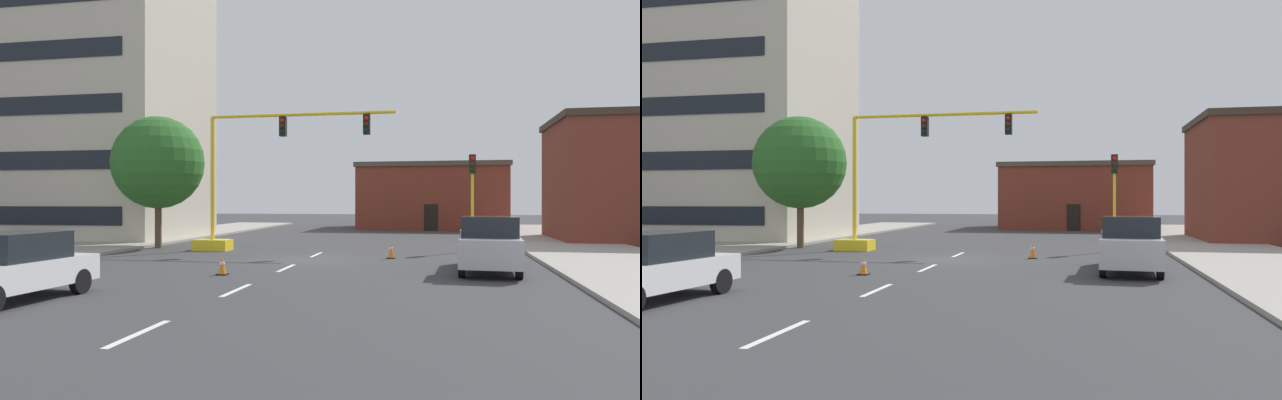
# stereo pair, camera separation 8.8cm
# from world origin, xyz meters

# --- Properties ---
(ground_plane) EXTENTS (160.00, 160.00, 0.00)m
(ground_plane) POSITION_xyz_m (0.00, 0.00, 0.00)
(ground_plane) COLOR #38383A
(sidewalk_left) EXTENTS (6.00, 56.00, 0.14)m
(sidewalk_left) POSITION_xyz_m (-12.61, 8.00, 0.07)
(sidewalk_left) COLOR #9E998E
(sidewalk_left) RESTS_ON ground_plane
(sidewalk_right) EXTENTS (6.00, 56.00, 0.14)m
(sidewalk_right) POSITION_xyz_m (12.61, 8.00, 0.07)
(sidewalk_right) COLOR #9E998E
(sidewalk_right) RESTS_ON ground_plane
(lane_stripe_seg_0) EXTENTS (0.16, 2.40, 0.01)m
(lane_stripe_seg_0) POSITION_xyz_m (0.00, -14.00, 0.00)
(lane_stripe_seg_0) COLOR silver
(lane_stripe_seg_0) RESTS_ON ground_plane
(lane_stripe_seg_1) EXTENTS (0.16, 2.40, 0.01)m
(lane_stripe_seg_1) POSITION_xyz_m (0.00, -8.50, 0.00)
(lane_stripe_seg_1) COLOR silver
(lane_stripe_seg_1) RESTS_ON ground_plane
(lane_stripe_seg_2) EXTENTS (0.16, 2.40, 0.01)m
(lane_stripe_seg_2) POSITION_xyz_m (0.00, -3.00, 0.00)
(lane_stripe_seg_2) COLOR silver
(lane_stripe_seg_2) RESTS_ON ground_plane
(lane_stripe_seg_3) EXTENTS (0.16, 2.40, 0.01)m
(lane_stripe_seg_3) POSITION_xyz_m (0.00, 2.50, 0.00)
(lane_stripe_seg_3) COLOR silver
(lane_stripe_seg_3) RESTS_ON ground_plane
(building_tall_left) EXTENTS (16.12, 11.34, 23.10)m
(building_tall_left) POSITION_xyz_m (-18.65, 11.86, 11.56)
(building_tall_left) COLOR beige
(building_tall_left) RESTS_ON ground_plane
(building_brick_center) EXTENTS (12.93, 10.09, 5.79)m
(building_brick_center) POSITION_xyz_m (4.91, 29.98, 2.90)
(building_brick_center) COLOR brown
(building_brick_center) RESTS_ON ground_plane
(traffic_signal_gantry) EXTENTS (10.13, 1.20, 6.83)m
(traffic_signal_gantry) POSITION_xyz_m (-4.29, 3.75, 2.31)
(traffic_signal_gantry) COLOR yellow
(traffic_signal_gantry) RESTS_ON ground_plane
(traffic_light_pole_right) EXTENTS (0.32, 0.47, 4.80)m
(traffic_light_pole_right) POSITION_xyz_m (7.22, 5.62, 3.53)
(traffic_light_pole_right) COLOR yellow
(traffic_light_pole_right) RESTS_ON ground_plane
(tree_left_near) EXTENTS (4.90, 4.90, 6.99)m
(tree_left_near) POSITION_xyz_m (-9.03, 4.56, 4.53)
(tree_left_near) COLOR brown
(tree_left_near) RESTS_ON ground_plane
(pickup_truck_silver) EXTENTS (2.32, 5.51, 1.99)m
(pickup_truck_silver) POSITION_xyz_m (7.35, -2.69, 0.97)
(pickup_truck_silver) COLOR #BCBCC1
(pickup_truck_silver) RESTS_ON ground_plane
(sedan_white_near_left) EXTENTS (2.13, 4.61, 1.74)m
(sedan_white_near_left) POSITION_xyz_m (-4.86, -11.40, 0.89)
(sedan_white_near_left) COLOR white
(sedan_white_near_left) RESTS_ON ground_plane
(traffic_cone_roadside_a) EXTENTS (0.36, 0.36, 0.61)m
(traffic_cone_roadside_a) POSITION_xyz_m (-1.62, -5.37, 0.30)
(traffic_cone_roadside_a) COLOR black
(traffic_cone_roadside_a) RESTS_ON ground_plane
(traffic_cone_roadside_b) EXTENTS (0.36, 0.36, 0.69)m
(traffic_cone_roadside_b) POSITION_xyz_m (3.56, 1.38, 0.34)
(traffic_cone_roadside_b) COLOR black
(traffic_cone_roadside_b) RESTS_ON ground_plane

